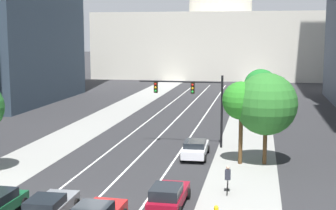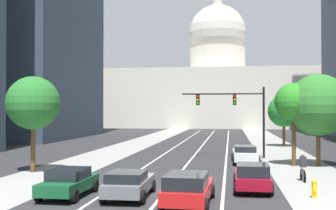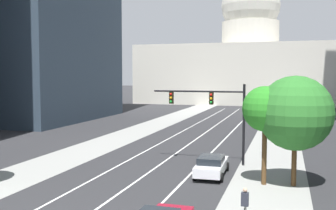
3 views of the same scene
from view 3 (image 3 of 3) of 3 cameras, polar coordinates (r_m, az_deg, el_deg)
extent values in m
plane|color=#2B2B2D|center=(55.60, 6.62, -3.07)|extent=(400.00, 400.00, 0.00)
cube|color=gray|center=(52.99, -3.46, -3.41)|extent=(4.95, 130.00, 0.01)
cube|color=gray|center=(49.83, 15.33, -4.04)|extent=(4.95, 130.00, 0.01)
cube|color=white|center=(41.87, -1.08, -5.45)|extent=(0.16, 90.00, 0.01)
cube|color=white|center=(41.07, 2.97, -5.65)|extent=(0.16, 90.00, 0.01)
cube|color=white|center=(40.47, 7.15, -5.82)|extent=(0.16, 90.00, 0.01)
cube|color=beige|center=(107.48, 11.57, 4.30)|extent=(54.41, 29.47, 14.58)
cylinder|color=beige|center=(108.01, 11.65, 9.86)|extent=(14.69, 14.69, 6.34)
sphere|color=beige|center=(108.97, 11.71, 13.69)|extent=(15.08, 15.08, 15.08)
cube|color=silver|center=(28.72, 6.26, -8.71)|extent=(1.94, 4.84, 0.65)
cube|color=black|center=(28.34, 6.18, -7.75)|extent=(1.73, 2.32, 0.46)
cylinder|color=black|center=(30.51, 5.03, -8.56)|extent=(0.24, 0.65, 0.64)
cylinder|color=black|center=(30.25, 8.45, -8.70)|extent=(0.24, 0.65, 0.64)
cylinder|color=black|center=(27.39, 3.81, -10.04)|extent=(0.24, 0.65, 0.64)
cylinder|color=black|center=(27.11, 7.63, -10.22)|extent=(0.24, 0.65, 0.64)
cylinder|color=black|center=(31.78, 10.76, -2.83)|extent=(0.20, 0.20, 6.39)
cylinder|color=black|center=(32.14, 4.27, 1.95)|extent=(7.37, 0.14, 0.14)
cube|color=black|center=(31.95, 6.21, 0.94)|extent=(0.32, 0.28, 0.96)
sphere|color=red|center=(31.79, 6.16, 1.46)|extent=(0.20, 0.20, 0.20)
sphere|color=orange|center=(31.81, 6.16, 0.92)|extent=(0.20, 0.20, 0.20)
sphere|color=green|center=(31.83, 6.15, 0.38)|extent=(0.20, 0.20, 0.20)
cube|color=black|center=(32.71, 0.48, 1.04)|extent=(0.32, 0.28, 0.96)
sphere|color=red|center=(32.56, 0.41, 1.55)|extent=(0.20, 0.20, 0.20)
sphere|color=orange|center=(32.57, 0.41, 1.03)|extent=(0.20, 0.20, 0.20)
sphere|color=green|center=(32.59, 0.41, 0.50)|extent=(0.20, 0.20, 0.20)
cube|color=#262833|center=(19.91, 10.92, -13.07)|extent=(0.37, 0.29, 0.64)
sphere|color=tan|center=(19.85, 10.95, -11.83)|extent=(0.22, 0.22, 0.22)
cylinder|color=#51381E|center=(26.98, 17.55, -7.85)|extent=(0.32, 0.32, 3.03)
sphere|color=#2D722A|center=(26.50, 17.70, -1.11)|extent=(4.76, 4.76, 4.76)
cylinder|color=#51381E|center=(26.72, 13.58, -6.91)|extent=(0.32, 0.32, 3.92)
sphere|color=#298122|center=(26.31, 13.69, -0.52)|extent=(2.93, 2.93, 2.93)
cylinder|color=#51381E|center=(44.76, 16.69, -3.14)|extent=(0.32, 0.32, 2.90)
sphere|color=#20762A|center=(44.50, 16.77, 0.39)|extent=(3.76, 3.76, 3.76)
camera|label=1|loc=(11.70, -163.65, 10.20)|focal=52.72mm
camera|label=2|loc=(10.24, -123.72, -18.50)|focal=45.71mm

